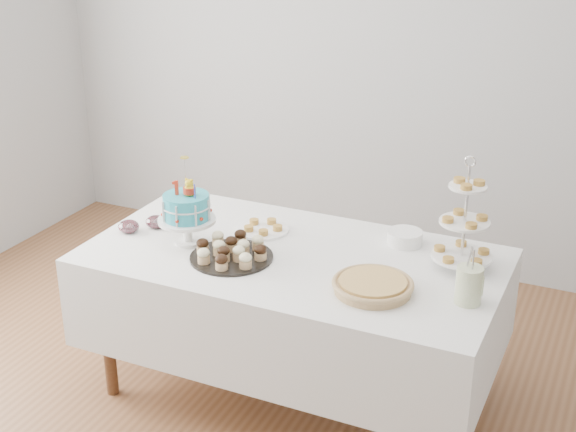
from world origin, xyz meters
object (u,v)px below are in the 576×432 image
at_px(birthday_cake, 187,221).
at_px(cupcake_tray, 231,250).
at_px(plate_stack, 405,238).
at_px(tiered_stand, 465,223).
at_px(jam_bowl_b, 156,222).
at_px(pastry_plate, 263,228).
at_px(jam_bowl_a, 129,227).
at_px(pie, 373,285).
at_px(utensil_pitcher, 469,284).
at_px(table, 293,298).

height_order(birthday_cake, cupcake_tray, birthday_cake).
bearing_deg(plate_stack, tiered_stand, -24.88).
bearing_deg(jam_bowl_b, cupcake_tray, -17.16).
bearing_deg(pastry_plate, cupcake_tray, -88.87).
distance_m(pastry_plate, jam_bowl_a, 0.66).
height_order(cupcake_tray, pie, cupcake_tray).
distance_m(birthday_cake, jam_bowl_a, 0.35).
xyz_separation_m(cupcake_tray, plate_stack, (0.67, 0.49, -0.01)).
bearing_deg(pie, tiered_stand, 53.28).
bearing_deg(utensil_pitcher, table, -178.66).
xyz_separation_m(plate_stack, jam_bowl_a, (-1.27, -0.43, -0.00)).
height_order(table, cupcake_tray, cupcake_tray).
bearing_deg(cupcake_tray, birthday_cake, 167.49).
bearing_deg(plate_stack, birthday_cake, -155.61).
relative_size(cupcake_tray, plate_stack, 2.28).
bearing_deg(plate_stack, pie, -87.67).
bearing_deg(jam_bowl_b, tiered_stand, 7.10).
xyz_separation_m(pie, pastry_plate, (-0.70, 0.37, -0.01)).
xyz_separation_m(plate_stack, jam_bowl_b, (-1.19, -0.33, -0.00)).
relative_size(cupcake_tray, jam_bowl_a, 3.73).
xyz_separation_m(tiered_stand, pastry_plate, (-0.98, -0.01, -0.20)).
bearing_deg(birthday_cake, table, 2.50).
distance_m(jam_bowl_a, jam_bowl_b, 0.14).
distance_m(cupcake_tray, plate_stack, 0.83).
height_order(birthday_cake, pastry_plate, birthday_cake).
bearing_deg(pie, pastry_plate, 151.93).
height_order(pie, plate_stack, plate_stack).
relative_size(tiered_stand, jam_bowl_a, 5.12).
relative_size(plate_stack, pastry_plate, 0.66).
bearing_deg(jam_bowl_b, pie, -9.10).
bearing_deg(birthday_cake, cupcake_tray, -20.88).
bearing_deg(plate_stack, table, -142.88).
relative_size(table, cupcake_tray, 5.00).
xyz_separation_m(pastry_plate, utensil_pitcher, (1.09, -0.30, 0.07)).
xyz_separation_m(table, jam_bowl_b, (-0.75, 0.00, 0.26)).
bearing_deg(tiered_stand, pie, -126.72).
bearing_deg(cupcake_tray, table, 33.27).
xyz_separation_m(jam_bowl_a, jam_bowl_b, (0.09, 0.11, -0.00)).
relative_size(birthday_cake, jam_bowl_b, 4.15).
relative_size(jam_bowl_b, utensil_pitcher, 0.42).
distance_m(table, tiered_stand, 0.88).
height_order(plate_stack, utensil_pitcher, utensil_pitcher).
height_order(birthday_cake, pie, birthday_cake).
relative_size(tiered_stand, utensil_pitcher, 2.16).
distance_m(cupcake_tray, tiered_stand, 1.05).
distance_m(plate_stack, utensil_pitcher, 0.60).
bearing_deg(tiered_stand, birthday_cake, -167.09).
bearing_deg(jam_bowl_a, utensil_pitcher, -0.40).
xyz_separation_m(birthday_cake, jam_bowl_a, (-0.34, -0.01, -0.09)).
distance_m(cupcake_tray, jam_bowl_a, 0.60).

